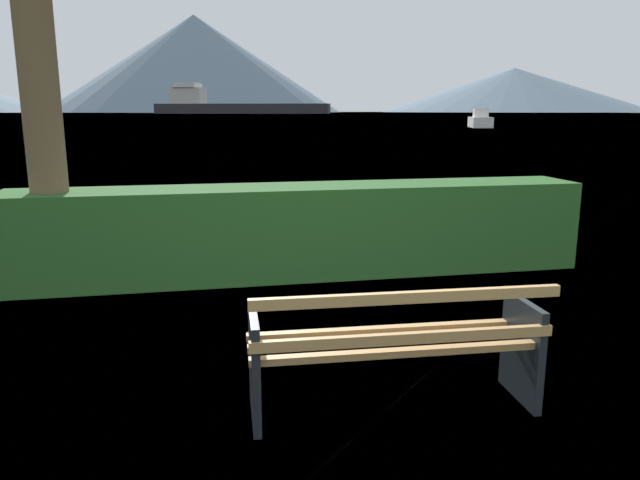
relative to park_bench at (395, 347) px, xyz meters
name	(u,v)px	position (x,y,z in m)	size (l,w,h in m)	color
ground_plane	(391,406)	(0.00, 0.06, -0.43)	(1400.00, 1400.00, 0.00)	#4C6B33
water_surface	(199,114)	(0.00, 306.87, -0.43)	(620.00, 620.00, 0.00)	#6B8EA3
park_bench	(395,347)	(0.00, 0.00, 0.00)	(1.85, 0.65, 0.87)	tan
hedge_row	(303,230)	(0.00, 3.34, 0.09)	(6.53, 0.83, 1.03)	#285B23
cargo_ship_large	(229,105)	(16.10, 321.40, 4.01)	(91.10, 41.31, 15.87)	#232328
fishing_boat_near	(480,121)	(29.68, 59.38, 0.30)	(4.09, 6.68, 2.02)	silver
distant_hills	(38,73)	(-131.64, 561.21, 32.58)	(937.86, 400.53, 84.97)	slate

